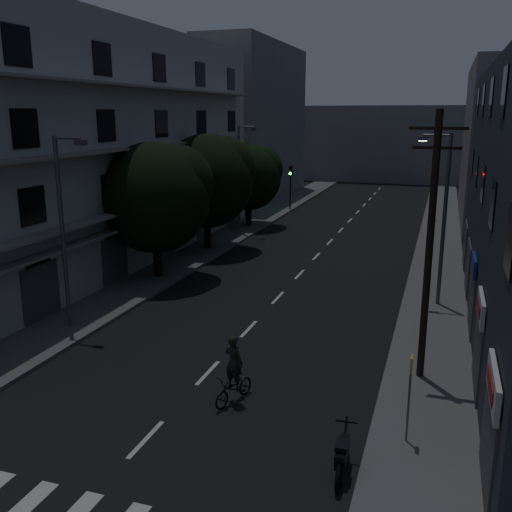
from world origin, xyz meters
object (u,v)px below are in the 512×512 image
Objects in this scene: utility_pole at (430,243)px; motorcycle at (342,456)px; cyclist at (234,380)px; bus_stop_sign at (410,383)px.

utility_pole reaches higher than motorcycle.
utility_pole is at bearing 50.28° from cyclist.
utility_pole is at bearing 87.79° from bus_stop_sign.
motorcycle is at bearing -16.28° from cyclist.
motorcycle is at bearing -128.27° from bus_stop_sign.
cyclist is (-3.94, 2.69, 0.26)m from motorcycle.
cyclist is at bearing 143.02° from motorcycle.
utility_pole is 5.27m from bus_stop_sign.
bus_stop_sign is 5.59m from cyclist.
motorcycle is 0.89× the size of cyclist.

